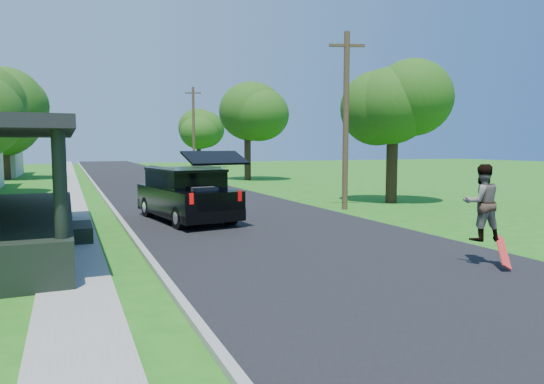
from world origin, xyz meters
name	(u,v)px	position (x,y,z in m)	size (l,w,h in m)	color
ground	(373,273)	(0.00, 0.00, 0.00)	(140.00, 140.00, 0.00)	#1E6514
street	(173,191)	(0.00, 20.00, 0.00)	(8.00, 120.00, 0.02)	black
curb	(100,193)	(-4.05, 20.00, 0.00)	(0.15, 120.00, 0.12)	gray
sidewalk	(69,194)	(-5.60, 20.00, 0.00)	(1.30, 120.00, 0.03)	gray
black_suv	(187,194)	(-1.91, 8.29, 0.93)	(2.72, 5.45, 2.43)	black
skateboarder	(482,203)	(2.50, -0.37, 1.36)	(0.95, 0.83, 1.65)	black
skateboard	(503,252)	(2.69, -0.81, 0.35)	(0.60, 0.65, 0.66)	red
tree_left_far	(3,105)	(-9.98, 34.34, 5.71)	(7.71, 7.83, 9.04)	black
tree_right_near	(392,103)	(7.90, 10.05, 4.53)	(4.55, 4.59, 6.70)	black
tree_right_mid	(247,112)	(6.97, 26.59, 5.11)	(5.69, 5.45, 7.73)	black
tree_right_far	(198,128)	(8.85, 48.65, 4.74)	(5.61, 5.63, 7.49)	black
utility_pole_near	(346,119)	(4.71, 8.78, 3.66)	(1.38, 0.58, 7.08)	#473221
utility_pole_far	(194,130)	(4.96, 35.08, 4.05)	(1.37, 0.58, 7.86)	#473221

